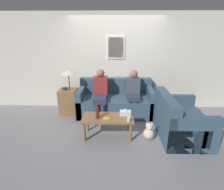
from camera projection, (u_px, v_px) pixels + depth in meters
The scene contains 14 objects.
ground_plane at pixel (115, 122), 4.30m from camera, with size 16.00×16.00×0.00m, color gray.
wall_back at pixel (116, 62), 4.83m from camera, with size 9.00×0.08×2.60m.
couch_main at pixel (115, 102), 4.70m from camera, with size 1.95×0.91×0.90m.
couch_side at pixel (179, 122), 3.64m from camera, with size 0.91×1.27×0.90m.
coffee_table at pixel (108, 120), 3.60m from camera, with size 1.04×0.51×0.44m.
side_table_with_lamp at pixel (69, 99), 4.64m from camera, with size 0.46×0.45×1.18m.
wine_bottle at pixel (97, 113), 3.48m from camera, with size 0.07×0.07×0.31m.
drinking_glass at pixel (129, 119), 3.38m from camera, with size 0.07×0.07×0.09m.
book_stack at pixel (106, 118), 3.49m from camera, with size 0.14×0.10×0.02m.
soda_can at pixel (97, 110), 3.74m from camera, with size 0.07×0.07×0.12m.
tissue_box at pixel (125, 113), 3.64m from camera, with size 0.23×0.12×0.15m.
person_left at pixel (100, 92), 4.39m from camera, with size 0.34×0.65×1.22m.
person_right at pixel (133, 91), 4.46m from camera, with size 0.34×0.58×1.19m.
teddy_bear at pixel (149, 132), 3.58m from camera, with size 0.22×0.22×0.35m.
Camera 1 is at (0.00, -3.83, 2.06)m, focal length 28.00 mm.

